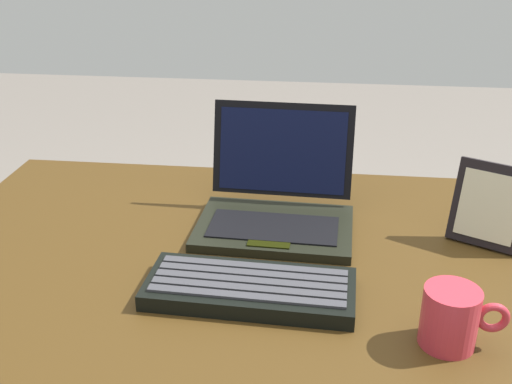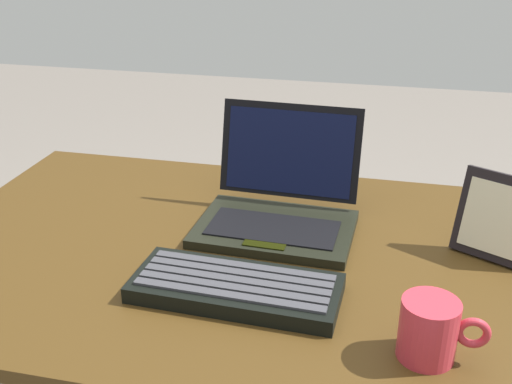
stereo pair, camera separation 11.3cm
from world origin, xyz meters
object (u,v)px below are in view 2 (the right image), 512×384
object	(u,v)px
coffee_mug	(430,330)
photo_frame	(495,217)
laptop_front	(279,205)
external_keyboard	(236,287)

from	to	relation	value
coffee_mug	photo_frame	bearing A→B (deg)	69.76
photo_frame	laptop_front	bearing A→B (deg)	175.07
external_keyboard	photo_frame	bearing A→B (deg)	28.49
laptop_front	coffee_mug	distance (m)	0.43
laptop_front	photo_frame	size ratio (longest dim) A/B	1.95
external_keyboard	photo_frame	distance (m)	0.46
external_keyboard	laptop_front	bearing A→B (deg)	85.37
external_keyboard	photo_frame	world-z (taller)	photo_frame
external_keyboard	coffee_mug	distance (m)	0.31
photo_frame	coffee_mug	world-z (taller)	photo_frame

